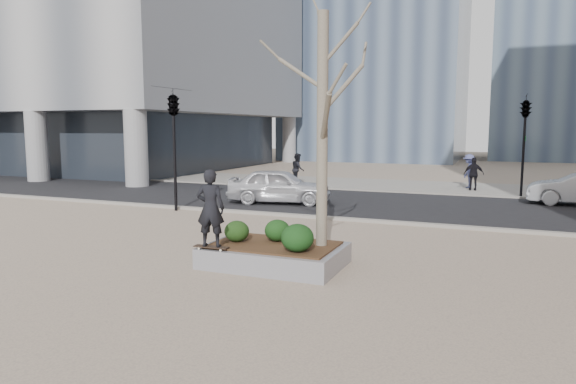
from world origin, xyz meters
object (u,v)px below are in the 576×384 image
at_px(police_car, 279,186).
at_px(planter, 275,255).
at_px(skateboarder, 210,208).
at_px(skateboard, 211,248).

bearing_deg(police_car, planter, -169.84).
relative_size(planter, skateboarder, 1.80).
bearing_deg(skateboarder, planter, -154.82).
distance_m(planter, police_car, 9.47).
xyz_separation_m(skateboarder, police_car, (-2.57, 9.59, -0.63)).
height_order(planter, police_car, police_car).
xyz_separation_m(skateboard, skateboarder, (0.00, 0.00, 0.87)).
bearing_deg(planter, skateboarder, -141.34).
distance_m(planter, skateboard, 1.43).
distance_m(skateboarder, police_car, 9.95).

